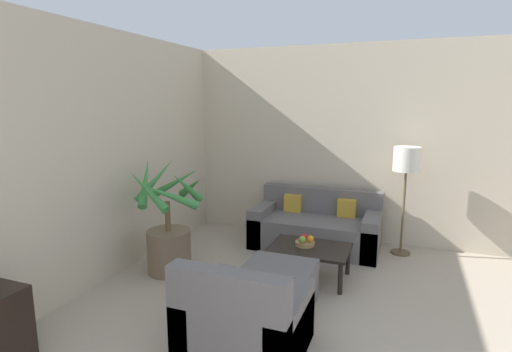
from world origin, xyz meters
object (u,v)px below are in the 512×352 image
Objects in this scene: floor_lamp at (407,165)px; orange_fruit at (311,239)px; ottoman at (280,283)px; sofa_loveseat at (316,228)px; coffee_table at (309,251)px; fruit_bowl at (305,243)px; potted_palm at (169,234)px; apple_green at (302,239)px; apple_red at (304,237)px; armchair at (244,323)px.

floor_lamp is 1.61m from orange_fruit.
sofa_loveseat is at bearing 90.69° from ottoman.
fruit_bowl reaches higher than coffee_table.
fruit_bowl is 2.89× the size of orange_fruit.
potted_palm is at bearing -134.73° from sofa_loveseat.
sofa_loveseat is at bearing 98.87° from orange_fruit.
apple_green is at bearing -141.33° from orange_fruit.
apple_green is 0.67m from ottoman.
sofa_loveseat is at bearing 94.31° from apple_red.
floor_lamp is 3.01m from armchair.
ottoman is (0.02, -1.65, -0.06)m from sofa_loveseat.
armchair is (-1.07, -2.66, -0.90)m from floor_lamp.
armchair reaches higher than apple_green.
coffee_table is 0.16m from apple_red.
fruit_bowl is at bearing -59.02° from apple_red.
potted_palm is 1.80m from armchair.
fruit_bowl is at bearing 16.17° from potted_palm.
fruit_bowl is 0.07m from apple_red.
armchair is (-0.14, -1.56, -0.18)m from orange_fruit.
sofa_loveseat reaches higher than orange_fruit.
fruit_bowl is 0.09m from orange_fruit.
ottoman is (-0.05, -0.71, -0.25)m from apple_red.
sofa_loveseat is 1.65m from ottoman.
orange_fruit is at bearing 38.67° from apple_green.
apple_green is at bearing -108.81° from fruit_bowl.
coffee_table is 1.53m from armchair.
floor_lamp is 18.34× the size of apple_red.
coffee_table is at bearing 14.63° from potted_palm.
potted_palm is 1.52× the size of coffee_table.
sofa_loveseat is 2.52m from armchair.
apple_red is at bearing 120.98° from fruit_bowl.
fruit_bowl is (0.09, -0.97, 0.12)m from sofa_loveseat.
coffee_table is (1.54, 0.40, -0.14)m from potted_palm.
coffee_table is at bearing -129.32° from floor_lamp.
apple_red is 1.02× the size of orange_fruit.
orange_fruit is (-0.93, -1.10, -0.72)m from floor_lamp.
apple_green is 0.10m from orange_fruit.
ottoman is at bearing -100.87° from orange_fruit.
potted_palm is 0.79× the size of sofa_loveseat.
floor_lamp reaches higher than sofa_loveseat.
sofa_loveseat reaches higher than apple_red.
apple_red is 0.09× the size of armchair.
sofa_loveseat is 22.45× the size of orange_fruit.
apple_red is at bearing 141.98° from coffee_table.
orange_fruit reaches higher than ottoman.
potted_palm is 17.35× the size of apple_red.
fruit_bowl is at bearing 83.94° from ottoman.
ottoman is at bearing -101.40° from coffee_table.
coffee_table is 11.68× the size of orange_fruit.
armchair reaches higher than orange_fruit.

